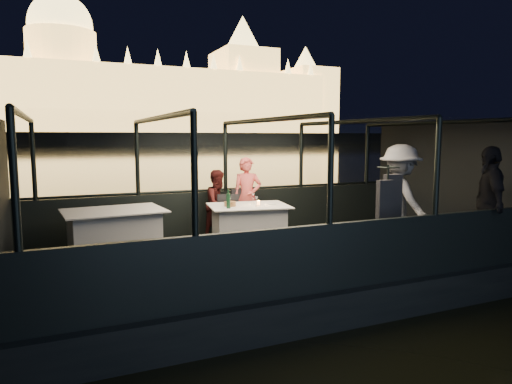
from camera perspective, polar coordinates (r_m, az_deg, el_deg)
name	(u,v)px	position (r m, az deg, el deg)	size (l,w,h in m)	color
river_water	(77,151)	(87.06, -21.48, 4.75)	(500.00, 500.00, 0.00)	black
boat_hull	(265,283)	(8.07, 1.16, -11.32)	(8.60, 4.40, 1.00)	black
boat_deck	(265,256)	(7.93, 1.16, -8.02)	(8.00, 4.00, 0.04)	black
gunwale_port	(226,212)	(9.65, -3.80, -2.50)	(8.00, 0.08, 0.90)	black
gunwale_starboard	(329,257)	(6.11, 9.11, -8.08)	(8.00, 0.08, 0.90)	black
cabin_glass_port	(225,157)	(9.53, -3.85, 4.35)	(8.00, 0.02, 1.40)	#99B2B2
cabin_glass_starboard	(331,170)	(5.92, 9.32, 2.73)	(8.00, 0.02, 1.40)	#99B2B2
cabin_roof_glass	(266,120)	(7.67, 1.21, 8.98)	(8.00, 4.00, 0.02)	#99B2B2
end_wall_aft	(443,180)	(10.06, 22.38, 1.41)	(0.02, 4.00, 2.30)	black
canopy_ribs	(265,189)	(7.71, 1.19, 0.41)	(8.00, 4.00, 2.30)	black
embankment	(65,141)	(216.99, -22.81, 5.95)	(400.00, 140.00, 6.00)	#423D33
parliament_building	(62,63)	(183.91, -23.05, 14.62)	(220.00, 32.00, 60.00)	#F2D18C
dining_table_central	(249,225)	(8.51, -0.92, -4.19)	(1.45, 1.05, 0.77)	white
dining_table_aft	(115,237)	(7.89, -17.25, -5.39)	(1.58, 1.14, 0.84)	silver
chair_port_left	(231,219)	(8.84, -3.10, -3.35)	(0.42, 0.42, 0.89)	black
chair_port_right	(246,216)	(9.11, -1.25, -3.04)	(0.45, 0.45, 0.97)	black
coat_stand	(387,212)	(7.16, 16.03, -2.38)	(0.45, 0.36, 1.61)	black
person_woman_coral	(247,200)	(9.26, -1.12, -0.99)	(0.58, 0.39, 1.61)	#DC5750
person_man_maroon	(219,201)	(9.14, -4.69, -1.12)	(0.66, 0.51, 1.37)	#3A1110
passenger_stripe	(399,206)	(8.20, 17.47, -1.63)	(1.23, 0.69, 1.90)	white
passenger_dark	(488,209)	(8.37, 27.04, -1.91)	(1.11, 0.47, 1.89)	black
wine_bottle	(228,200)	(8.07, -3.48, -0.99)	(0.07, 0.07, 0.33)	#13361E
bread_basket	(230,204)	(8.33, -3.26, -1.51)	(0.22, 0.22, 0.09)	brown
amber_candle	(258,203)	(8.47, 0.29, -1.35)	(0.06, 0.06, 0.08)	#FF913F
plate_near	(270,204)	(8.56, 1.81, -1.49)	(0.21, 0.21, 0.01)	silver
plate_far	(230,204)	(8.61, -3.30, -1.45)	(0.25, 0.25, 0.02)	white
wine_glass_white	(229,203)	(8.13, -3.34, -1.32)	(0.07, 0.07, 0.20)	white
wine_glass_red	(253,198)	(8.67, -0.37, -0.80)	(0.06, 0.06, 0.18)	white
wine_glass_empty	(257,201)	(8.30, 0.08, -1.15)	(0.06, 0.06, 0.18)	silver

